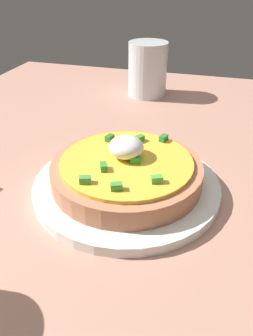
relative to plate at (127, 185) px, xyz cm
name	(u,v)px	position (x,y,z in cm)	size (l,w,h in cm)	color
dining_table	(113,173)	(5.42, 3.71, -2.10)	(97.58, 84.26, 2.89)	tan
plate	(127,185)	(0.00, 0.00, 0.00)	(24.10, 24.10, 1.31)	white
pizza	(126,170)	(0.04, 0.01, 2.33)	(19.20, 19.20, 5.80)	#C07A56
cup_near	(148,72)	(36.14, 5.61, 4.48)	(8.36, 8.36, 11.27)	silver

